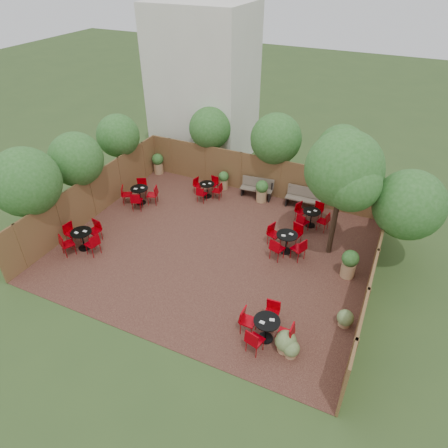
% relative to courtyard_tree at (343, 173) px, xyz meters
% --- Properties ---
extents(ground, '(80.00, 80.00, 0.00)m').
position_rel_courtyard_tree_xyz_m(ground, '(-4.23, -1.79, -3.57)').
color(ground, '#354F23').
rests_on(ground, ground).
extents(courtyard_paving, '(12.00, 10.00, 0.02)m').
position_rel_courtyard_tree_xyz_m(courtyard_paving, '(-4.23, -1.79, -3.56)').
color(courtyard_paving, '#371B16').
rests_on(courtyard_paving, ground).
extents(fence_back, '(12.00, 0.08, 2.00)m').
position_rel_courtyard_tree_xyz_m(fence_back, '(-4.23, 3.21, -2.57)').
color(fence_back, brown).
rests_on(fence_back, ground).
extents(fence_left, '(0.08, 10.00, 2.00)m').
position_rel_courtyard_tree_xyz_m(fence_left, '(-10.23, -1.79, -2.57)').
color(fence_left, brown).
rests_on(fence_left, ground).
extents(fence_right, '(0.08, 10.00, 2.00)m').
position_rel_courtyard_tree_xyz_m(fence_right, '(1.77, -1.79, -2.57)').
color(fence_right, brown).
rests_on(fence_right, ground).
extents(neighbour_building, '(5.00, 4.00, 8.00)m').
position_rel_courtyard_tree_xyz_m(neighbour_building, '(-8.73, 6.21, 0.43)').
color(neighbour_building, silver).
rests_on(neighbour_building, ground).
extents(overhang_foliage, '(15.87, 10.74, 2.66)m').
position_rel_courtyard_tree_xyz_m(overhang_foliage, '(-5.85, 0.50, -0.86)').
color(overhang_foliage, '#285E1E').
rests_on(overhang_foliage, ground).
extents(courtyard_tree, '(2.87, 2.78, 5.08)m').
position_rel_courtyard_tree_xyz_m(courtyard_tree, '(0.00, 0.00, 0.00)').
color(courtyard_tree, black).
rests_on(courtyard_tree, courtyard_paving).
extents(park_bench_left, '(1.60, 0.68, 0.96)m').
position_rel_courtyard_tree_xyz_m(park_bench_left, '(-4.19, 2.84, -3.05)').
color(park_bench_left, brown).
rests_on(park_bench_left, courtyard_paving).
extents(park_bench_right, '(1.62, 0.54, 0.99)m').
position_rel_courtyard_tree_xyz_m(park_bench_right, '(-1.88, 2.85, -3.04)').
color(park_bench_right, brown).
rests_on(park_bench_right, courtyard_paving).
extents(bistro_tables, '(9.96, 8.54, 0.96)m').
position_rel_courtyard_tree_xyz_m(bistro_tables, '(-4.66, -1.37, -3.08)').
color(bistro_tables, black).
rests_on(bistro_tables, courtyard_paving).
extents(planters, '(11.44, 4.66, 1.14)m').
position_rel_courtyard_tree_xyz_m(planters, '(-4.42, 1.60, -2.96)').
color(planters, '#A47C52').
rests_on(planters, courtyard_paving).
extents(low_shrubs, '(2.04, 2.40, 0.71)m').
position_rel_courtyard_tree_xyz_m(low_shrubs, '(0.33, -4.87, -3.24)').
color(low_shrubs, '#A47C52').
rests_on(low_shrubs, courtyard_paving).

